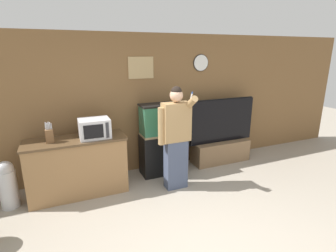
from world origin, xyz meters
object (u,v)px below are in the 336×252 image
object	(u,v)px
person_standing	(176,137)
knife_block	(49,135)
trash_bin	(8,184)
counter_island	(78,167)
aquarium_on_stand	(163,139)
tv_on_stand	(221,144)
microwave	(94,128)

from	to	relation	value
person_standing	knife_block	bearing A→B (deg)	167.98
person_standing	trash_bin	world-z (taller)	person_standing
counter_island	aquarium_on_stand	xyz separation A→B (m)	(1.56, 0.19, 0.20)
aquarium_on_stand	tv_on_stand	xyz separation A→B (m)	(1.33, 0.01, -0.28)
microwave	aquarium_on_stand	world-z (taller)	aquarium_on_stand
microwave	person_standing	world-z (taller)	person_standing
trash_bin	aquarium_on_stand	bearing A→B (deg)	4.48
aquarium_on_stand	counter_island	bearing A→B (deg)	-173.07
counter_island	person_standing	bearing A→B (deg)	-15.59
person_standing	trash_bin	bearing A→B (deg)	170.66
aquarium_on_stand	tv_on_stand	size ratio (longest dim) A/B	0.92
trash_bin	microwave	bearing A→B (deg)	-1.42
counter_island	tv_on_stand	bearing A→B (deg)	4.01
knife_block	aquarium_on_stand	world-z (taller)	aquarium_on_stand
microwave	trash_bin	xyz separation A→B (m)	(-1.31, 0.03, -0.72)
tv_on_stand	trash_bin	size ratio (longest dim) A/B	2.00
knife_block	aquarium_on_stand	distance (m)	1.97
counter_island	trash_bin	distance (m)	1.01
microwave	trash_bin	bearing A→B (deg)	178.58
knife_block	trash_bin	size ratio (longest dim) A/B	0.42
person_standing	counter_island	bearing A→B (deg)	164.41
knife_block	aquarium_on_stand	bearing A→B (deg)	6.42
person_standing	trash_bin	size ratio (longest dim) A/B	2.36
person_standing	trash_bin	xyz separation A→B (m)	(-2.54, 0.42, -0.53)
knife_block	aquarium_on_stand	xyz separation A→B (m)	(1.91, 0.22, -0.39)
trash_bin	counter_island	bearing A→B (deg)	0.64
counter_island	microwave	size ratio (longest dim) A/B	3.28
aquarium_on_stand	tv_on_stand	world-z (taller)	aquarium_on_stand
tv_on_stand	person_standing	size ratio (longest dim) A/B	0.85
aquarium_on_stand	trash_bin	xyz separation A→B (m)	(-2.56, -0.20, -0.30)
person_standing	aquarium_on_stand	bearing A→B (deg)	88.18
counter_island	knife_block	size ratio (longest dim) A/B	5.02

